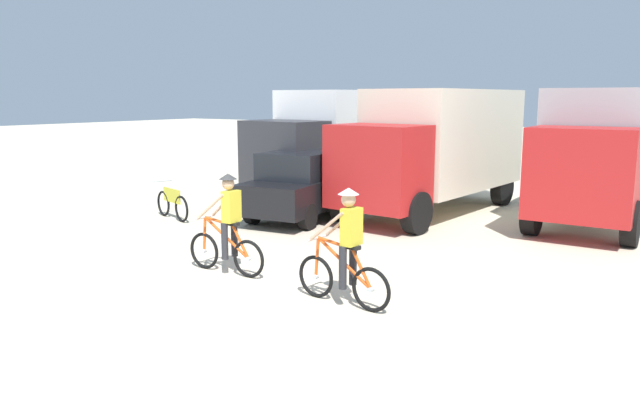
{
  "coord_description": "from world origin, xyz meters",
  "views": [
    {
      "loc": [
        6.94,
        -6.29,
        3.13
      ],
      "look_at": [
        0.38,
        3.63,
        1.1
      ],
      "focal_mm": 33.73,
      "sensor_mm": 36.0,
      "label": 1
    }
  ],
  "objects_px": {
    "cyclist_cowboy_hat": "(346,251)",
    "bicycle_spare": "(172,204)",
    "box_truck_cream_rv": "(436,144)",
    "cyclist_orange_shirt": "(228,228)",
    "sedan_parked": "(304,185)",
    "box_truck_grey_hauler": "(603,148)",
    "box_truck_avon_van": "(345,138)"
  },
  "relations": [
    {
      "from": "box_truck_avon_van",
      "to": "bicycle_spare",
      "type": "relative_size",
      "value": 4.16
    },
    {
      "from": "sedan_parked",
      "to": "cyclist_cowboy_hat",
      "type": "xyz_separation_m",
      "value": [
        4.41,
        -5.2,
        -0.04
      ]
    },
    {
      "from": "bicycle_spare",
      "to": "box_truck_grey_hauler",
      "type": "bearing_deg",
      "value": 32.84
    },
    {
      "from": "sedan_parked",
      "to": "bicycle_spare",
      "type": "distance_m",
      "value": 3.48
    },
    {
      "from": "box_truck_cream_rv",
      "to": "box_truck_grey_hauler",
      "type": "height_order",
      "value": "same"
    },
    {
      "from": "box_truck_avon_van",
      "to": "cyclist_cowboy_hat",
      "type": "relative_size",
      "value": 3.82
    },
    {
      "from": "cyclist_orange_shirt",
      "to": "sedan_parked",
      "type": "bearing_deg",
      "value": 109.93
    },
    {
      "from": "box_truck_grey_hauler",
      "to": "sedan_parked",
      "type": "distance_m",
      "value": 7.71
    },
    {
      "from": "cyclist_cowboy_hat",
      "to": "bicycle_spare",
      "type": "xyz_separation_m",
      "value": [
        -7.2,
        3.18,
        -0.45
      ]
    },
    {
      "from": "sedan_parked",
      "to": "cyclist_orange_shirt",
      "type": "height_order",
      "value": "cyclist_orange_shirt"
    },
    {
      "from": "box_truck_grey_hauler",
      "to": "box_truck_cream_rv",
      "type": "bearing_deg",
      "value": -161.81
    },
    {
      "from": "cyclist_cowboy_hat",
      "to": "box_truck_avon_van",
      "type": "bearing_deg",
      "value": 121.26
    },
    {
      "from": "box_truck_cream_rv",
      "to": "bicycle_spare",
      "type": "height_order",
      "value": "box_truck_cream_rv"
    },
    {
      "from": "sedan_parked",
      "to": "bicycle_spare",
      "type": "relative_size",
      "value": 2.62
    },
    {
      "from": "box_truck_grey_hauler",
      "to": "bicycle_spare",
      "type": "xyz_separation_m",
      "value": [
        -9.31,
        -6.01,
        -1.48
      ]
    },
    {
      "from": "sedan_parked",
      "to": "bicycle_spare",
      "type": "bearing_deg",
      "value": -144.05
    },
    {
      "from": "box_truck_grey_hauler",
      "to": "cyclist_orange_shirt",
      "type": "relative_size",
      "value": 3.72
    },
    {
      "from": "bicycle_spare",
      "to": "cyclist_orange_shirt",
      "type": "bearing_deg",
      "value": -32.46
    },
    {
      "from": "box_truck_cream_rv",
      "to": "box_truck_grey_hauler",
      "type": "distance_m",
      "value": 4.21
    },
    {
      "from": "box_truck_grey_hauler",
      "to": "cyclist_orange_shirt",
      "type": "bearing_deg",
      "value": -117.99
    },
    {
      "from": "box_truck_cream_rv",
      "to": "bicycle_spare",
      "type": "distance_m",
      "value": 7.24
    },
    {
      "from": "box_truck_avon_van",
      "to": "box_truck_cream_rv",
      "type": "distance_m",
      "value": 3.55
    },
    {
      "from": "box_truck_avon_van",
      "to": "box_truck_grey_hauler",
      "type": "height_order",
      "value": "same"
    },
    {
      "from": "sedan_parked",
      "to": "cyclist_cowboy_hat",
      "type": "distance_m",
      "value": 6.82
    },
    {
      "from": "box_truck_cream_rv",
      "to": "cyclist_orange_shirt",
      "type": "xyz_separation_m",
      "value": [
        -0.74,
        -7.6,
        -1.03
      ]
    },
    {
      "from": "box_truck_cream_rv",
      "to": "cyclist_orange_shirt",
      "type": "distance_m",
      "value": 7.71
    },
    {
      "from": "sedan_parked",
      "to": "cyclist_cowboy_hat",
      "type": "relative_size",
      "value": 2.4
    },
    {
      "from": "box_truck_grey_hauler",
      "to": "cyclist_cowboy_hat",
      "type": "distance_m",
      "value": 9.49
    },
    {
      "from": "box_truck_avon_van",
      "to": "sedan_parked",
      "type": "height_order",
      "value": "box_truck_avon_van"
    },
    {
      "from": "sedan_parked",
      "to": "cyclist_orange_shirt",
      "type": "xyz_separation_m",
      "value": [
        1.79,
        -4.93,
        -0.04
      ]
    },
    {
      "from": "box_truck_avon_van",
      "to": "cyclist_cowboy_hat",
      "type": "height_order",
      "value": "box_truck_avon_van"
    },
    {
      "from": "sedan_parked",
      "to": "bicycle_spare",
      "type": "xyz_separation_m",
      "value": [
        -2.79,
        -2.02,
        -0.48
      ]
    }
  ]
}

